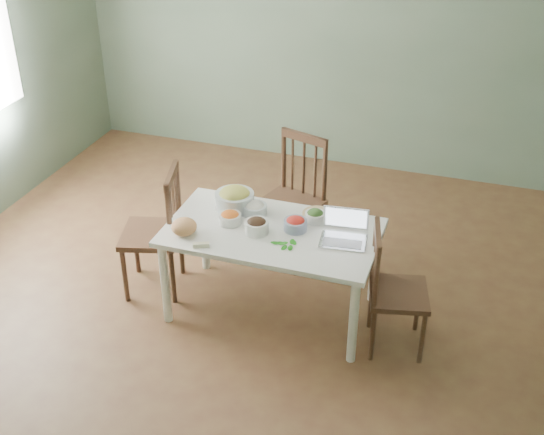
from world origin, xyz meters
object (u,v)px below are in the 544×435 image
(chair_left, at_px, (151,231))
(dining_table, at_px, (272,271))
(bowl_squash, at_px, (235,198))
(chair_far, at_px, (289,202))
(chair_right, at_px, (399,291))
(laptop, at_px, (344,229))
(bread_boule, at_px, (184,227))

(chair_left, bearing_deg, dining_table, 75.08)
(dining_table, distance_m, bowl_squash, 0.58)
(chair_far, relative_size, chair_right, 1.14)
(chair_right, xyz_separation_m, laptop, (-0.41, 0.10, 0.33))
(chair_left, distance_m, chair_right, 1.83)
(chair_right, height_order, bread_boule, chair_right)
(chair_right, xyz_separation_m, bread_boule, (-1.45, -0.13, 0.29))
(bread_boule, xyz_separation_m, laptop, (1.04, 0.23, 0.05))
(chair_left, relative_size, bread_boule, 5.66)
(laptop, bearing_deg, bread_boule, -173.84)
(bread_boule, height_order, bowl_squash, bowl_squash)
(chair_left, bearing_deg, chair_far, 114.91)
(chair_far, relative_size, chair_left, 1.03)
(chair_right, bearing_deg, chair_far, 38.21)
(dining_table, distance_m, laptop, 0.66)
(chair_left, distance_m, bowl_squash, 0.67)
(bread_boule, bearing_deg, laptop, 12.53)
(chair_far, distance_m, laptop, 0.95)
(laptop, bearing_deg, bowl_squash, 159.96)
(chair_far, xyz_separation_m, bowl_squash, (-0.26, -0.50, 0.25))
(bowl_squash, bearing_deg, bread_boule, -114.32)
(chair_left, xyz_separation_m, bread_boule, (0.38, -0.22, 0.24))
(chair_right, distance_m, laptop, 0.54)
(dining_table, xyz_separation_m, laptop, (0.49, 0.00, 0.44))
(chair_left, xyz_separation_m, chair_right, (1.83, -0.09, -0.04))
(chair_far, relative_size, laptop, 3.34)
(dining_table, xyz_separation_m, bread_boule, (-0.54, -0.23, 0.39))
(chair_far, bearing_deg, bread_boule, -98.40)
(dining_table, height_order, laptop, laptop)
(chair_right, bearing_deg, bowl_squash, 63.47)
(bowl_squash, bearing_deg, chair_far, 62.57)
(bread_boule, distance_m, bowl_squash, 0.48)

